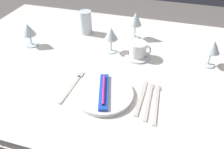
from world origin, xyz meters
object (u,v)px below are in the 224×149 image
Objects in this scene: wine_glass_left at (111,35)px; wine_glass_far at (29,31)px; wine_glass_centre at (213,48)px; spoon_soup at (149,96)px; dinner_plate at (104,94)px; fork_outer at (73,85)px; wine_glass_right at (136,20)px; dinner_knife at (141,98)px; drink_tumbler at (86,22)px; spoon_dessert at (157,99)px; coffee_cup_left at (138,49)px; toothbrush_package at (104,91)px.

wine_glass_left reaches higher than wine_glass_far.
wine_glass_left reaches higher than wine_glass_centre.
spoon_soup is at bearing -18.25° from wine_glass_far.
fork_outer is at bearing 171.74° from dinner_plate.
fork_outer is at bearing -35.07° from wine_glass_far.
wine_glass_left is 0.20m from wine_glass_right.
dinner_knife is 1.34× the size of wine_glass_right.
fork_outer is 0.49m from drink_tumbler.
dinner_plate is at bearing -165.70° from spoon_soup.
wine_glass_centre is at bearing 51.86° from spoon_soup.
wine_glass_far is 0.94× the size of drink_tumbler.
wine_glass_far is at bearing 162.04° from spoon_dessert.
spoon_soup is 2.00× the size of coffee_cup_left.
fork_outer is 1.72× the size of wine_glass_far.
dinner_knife is 1.55× the size of drink_tumbler.
wine_glass_far is at bearing -175.31° from wine_glass_centre.
drink_tumbler reaches higher than spoon_dessert.
toothbrush_package is 0.56m from drink_tumbler.
wine_glass_right is at bearing 106.36° from coffee_cup_left.
dinner_plate is at bearing 0.00° from toothbrush_package.
coffee_cup_left is 0.35m from wine_glass_centre.
toothbrush_package is 1.01× the size of dinner_knife.
wine_glass_left is (-0.15, 0.01, 0.05)m from coffee_cup_left.
toothbrush_package is 1.57× the size of wine_glass_centre.
wine_glass_right is (0.02, 0.52, 0.10)m from dinner_plate.
wine_glass_centre is at bearing 39.79° from dinner_plate.
spoon_soup is 1.63× the size of drink_tumbler.
coffee_cup_left is 0.22m from wine_glass_right.
toothbrush_package is 0.15m from fork_outer.
dinner_plate is 1.79× the size of drink_tumbler.
spoon_dessert is 1.45× the size of wine_glass_right.
wine_glass_far reaches higher than dinner_plate.
toothbrush_package is 0.19m from spoon_soup.
dinner_knife is 1.54× the size of wine_glass_left.
coffee_cup_left is at bearing 4.61° from wine_glass_far.
fork_outer is 0.45m from wine_glass_far.
dinner_knife is 0.95× the size of spoon_soup.
fork_outer is 0.54m from wine_glass_right.
wine_glass_right is at bearing 157.11° from wine_glass_centre.
dinner_plate is 1.15× the size of dinner_knife.
spoon_soup is at bearing -44.74° from drink_tumbler.
coffee_cup_left is (-0.13, 0.28, 0.04)m from spoon_dessert.
dinner_knife is 0.39m from wine_glass_left.
dinner_plate is 1.09× the size of spoon_soup.
dinner_knife is at bearing -20.82° from wine_glass_far.
toothbrush_package is 0.15m from dinner_knife.
wine_glass_left is (0.08, 0.31, 0.10)m from fork_outer.
spoon_soup is at bearing 35.44° from dinner_knife.
drink_tumbler reaches higher than fork_outer.
dinner_plate is at bearing -8.26° from fork_outer.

